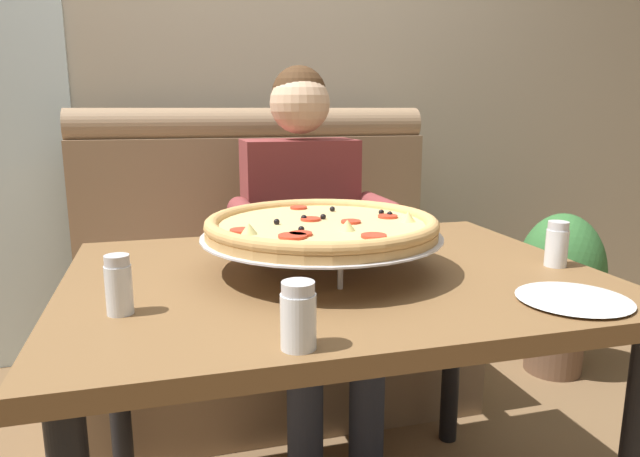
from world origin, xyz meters
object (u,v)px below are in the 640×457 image
Objects in this scene: shaker_parmesan at (119,289)px; diner_main at (307,231)px; pizza at (322,227)px; plate_near_left at (574,296)px; dining_table at (334,309)px; shaker_pepper_flakes at (298,320)px; potted_plant at (559,286)px; shaker_oregano at (557,247)px; booth_bench at (267,295)px.

diner_main is at bearing 55.62° from shaker_parmesan.
shaker_parmesan is (-0.44, -0.18, -0.06)m from pizza.
shaker_parmesan is 0.51× the size of plate_near_left.
shaker_parmesan reaches higher than dining_table.
dining_table is 0.46m from shaker_pepper_flakes.
dining_table is at bearing 140.54° from plate_near_left.
potted_plant is at bearing 39.00° from shaker_pepper_flakes.
booth_bench is at bearing 117.39° from shaker_oregano.
potted_plant is (1.23, 0.74, -0.28)m from dining_table.
shaker_oregano is at bearing -10.33° from dining_table.
diner_main is 1.09m from shaker_pepper_flakes.
plate_near_left is at bearing -128.00° from potted_plant.
dining_table is 10.77× the size of shaker_parmesan.
shaker_pepper_flakes is at bearing -40.00° from shaker_parmesan.
shaker_parmesan is (-0.46, -0.16, 0.14)m from dining_table.
pizza is at bearing 168.23° from shaker_oregano.
pizza is at bearing -150.03° from potted_plant.
plate_near_left is at bearing -39.46° from dining_table.
potted_plant is at bearing 50.10° from shaker_oregano.
booth_bench is 1.22× the size of dining_table.
plate_near_left is (-0.13, -0.23, -0.04)m from shaker_oregano.
dining_table is 0.67m from diner_main.
plate_near_left is at bearing -73.12° from diner_main.
shaker_pepper_flakes is 0.77m from shaker_oregano.
shaker_parmesan is at bearing 140.00° from shaker_pepper_flakes.
dining_table is 1.46m from potted_plant.
dining_table is 0.95× the size of diner_main.
pizza is (-0.12, -0.64, 0.15)m from diner_main.
potted_plant is (1.41, 1.14, -0.42)m from shaker_pepper_flakes.
shaker_pepper_flakes is (-0.18, -0.40, 0.14)m from dining_table.
plate_near_left is at bearing -120.14° from shaker_oregano.
booth_bench reaches higher than dining_table.
potted_plant is (1.69, 0.90, -0.42)m from shaker_parmesan.
shaker_parmesan is 1.96m from potted_plant.
pizza is 1.52m from potted_plant.
booth_bench reaches higher than potted_plant.
booth_bench is 1.25m from shaker_parmesan.
booth_bench reaches higher than shaker_oregano.
potted_plant is at bearing 28.09° from shaker_parmesan.
plate_near_left reaches higher than dining_table.
potted_plant is (0.83, 1.07, -0.38)m from plate_near_left.
plate_near_left reaches higher than potted_plant.
plate_near_left is (0.42, -0.34, -0.09)m from pizza.
plate_near_left is (0.86, -0.16, -0.04)m from shaker_parmesan.
diner_main is 2.28× the size of pizza.
diner_main is 11.38× the size of shaker_parmesan.
dining_table is 0.55m from shaker_oregano.
shaker_pepper_flakes is 1.86m from potted_plant.
pizza is at bearing 140.67° from plate_near_left.
shaker_oregano is at bearing -60.22° from diner_main.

